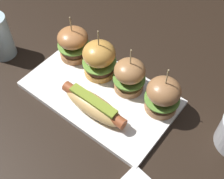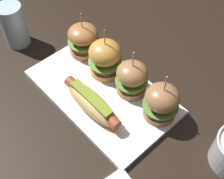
{
  "view_description": "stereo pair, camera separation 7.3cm",
  "coord_description": "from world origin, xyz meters",
  "px_view_note": "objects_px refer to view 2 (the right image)",
  "views": [
    {
      "loc": [
        0.32,
        -0.35,
        0.63
      ],
      "look_at": [
        0.04,
        0.0,
        0.05
      ],
      "focal_mm": 46.99,
      "sensor_mm": 36.0,
      "label": 1
    },
    {
      "loc": [
        0.37,
        -0.3,
        0.63
      ],
      "look_at": [
        0.04,
        0.0,
        0.05
      ],
      "focal_mm": 46.99,
      "sensor_mm": 36.0,
      "label": 2
    }
  ],
  "objects_px": {
    "slider_far_left": "(83,40)",
    "slider_center_left": "(105,58)",
    "hot_dog": "(92,102)",
    "platter_main": "(102,92)",
    "slider_center_right": "(132,78)",
    "slider_far_right": "(161,102)",
    "water_glass": "(14,25)"
  },
  "relations": [
    {
      "from": "platter_main",
      "to": "slider_center_right",
      "type": "xyz_separation_m",
      "value": [
        0.05,
        0.06,
        0.05
      ]
    },
    {
      "from": "slider_far_left",
      "to": "water_glass",
      "type": "bearing_deg",
      "value": -147.87
    },
    {
      "from": "slider_center_left",
      "to": "slider_center_right",
      "type": "distance_m",
      "value": 0.1
    },
    {
      "from": "platter_main",
      "to": "slider_far_left",
      "type": "bearing_deg",
      "value": 157.91
    },
    {
      "from": "slider_far_right",
      "to": "water_glass",
      "type": "height_order",
      "value": "slider_far_right"
    },
    {
      "from": "platter_main",
      "to": "slider_center_left",
      "type": "relative_size",
      "value": 2.68
    },
    {
      "from": "slider_center_left",
      "to": "slider_center_right",
      "type": "relative_size",
      "value": 1.07
    },
    {
      "from": "slider_far_left",
      "to": "slider_center_left",
      "type": "bearing_deg",
      "value": -3.16
    },
    {
      "from": "platter_main",
      "to": "slider_center_right",
      "type": "distance_m",
      "value": 0.09
    },
    {
      "from": "hot_dog",
      "to": "slider_far_right",
      "type": "bearing_deg",
      "value": 41.64
    },
    {
      "from": "platter_main",
      "to": "slider_center_left",
      "type": "bearing_deg",
      "value": 130.18
    },
    {
      "from": "slider_center_left",
      "to": "slider_far_right",
      "type": "height_order",
      "value": "slider_center_left"
    },
    {
      "from": "platter_main",
      "to": "hot_dog",
      "type": "bearing_deg",
      "value": -65.19
    },
    {
      "from": "slider_center_right",
      "to": "slider_far_right",
      "type": "xyz_separation_m",
      "value": [
        0.1,
        -0.0,
        0.0
      ]
    },
    {
      "from": "slider_center_left",
      "to": "slider_center_right",
      "type": "height_order",
      "value": "slider_center_left"
    },
    {
      "from": "hot_dog",
      "to": "slider_center_left",
      "type": "height_order",
      "value": "slider_center_left"
    },
    {
      "from": "hot_dog",
      "to": "slider_far_left",
      "type": "relative_size",
      "value": 1.37
    },
    {
      "from": "hot_dog",
      "to": "slider_far_right",
      "type": "xyz_separation_m",
      "value": [
        0.13,
        0.11,
        0.03
      ]
    },
    {
      "from": "slider_far_left",
      "to": "slider_center_right",
      "type": "bearing_deg",
      "value": -0.18
    },
    {
      "from": "slider_far_left",
      "to": "slider_center_right",
      "type": "height_order",
      "value": "same"
    },
    {
      "from": "hot_dog",
      "to": "water_glass",
      "type": "height_order",
      "value": "water_glass"
    },
    {
      "from": "hot_dog",
      "to": "slider_far_left",
      "type": "xyz_separation_m",
      "value": [
        -0.17,
        0.11,
        0.02
      ]
    },
    {
      "from": "slider_far_right",
      "to": "water_glass",
      "type": "relative_size",
      "value": 1.08
    },
    {
      "from": "water_glass",
      "to": "slider_center_right",
      "type": "bearing_deg",
      "value": 16.85
    },
    {
      "from": "slider_far_left",
      "to": "slider_far_right",
      "type": "xyz_separation_m",
      "value": [
        0.29,
        -0.0,
        0.0
      ]
    },
    {
      "from": "platter_main",
      "to": "slider_far_right",
      "type": "xyz_separation_m",
      "value": [
        0.15,
        0.06,
        0.06
      ]
    },
    {
      "from": "platter_main",
      "to": "water_glass",
      "type": "bearing_deg",
      "value": -170.17
    },
    {
      "from": "slider_far_right",
      "to": "hot_dog",
      "type": "bearing_deg",
      "value": -138.36
    },
    {
      "from": "slider_center_left",
      "to": "slider_far_right",
      "type": "distance_m",
      "value": 0.2
    },
    {
      "from": "slider_far_left",
      "to": "hot_dog",
      "type": "bearing_deg",
      "value": -34.01
    },
    {
      "from": "slider_center_left",
      "to": "platter_main",
      "type": "bearing_deg",
      "value": -49.82
    },
    {
      "from": "slider_far_right",
      "to": "slider_center_right",
      "type": "bearing_deg",
      "value": 178.9
    }
  ]
}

